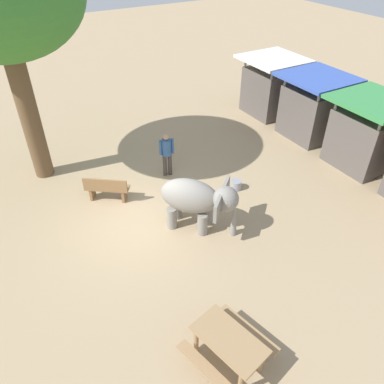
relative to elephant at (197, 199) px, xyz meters
The scene contains 9 objects.
ground_plane 2.08m from the elephant, 125.92° to the right, with size 60.00×60.00×0.00m, color tan.
elephant is the anchor object (origin of this frame).
person_handler 2.94m from the elephant, behind, with size 0.32×0.50×1.62m.
wooden_bench 3.18m from the elephant, 144.08° to the right, with size 1.14×1.37×0.88m.
picnic_table_near 4.22m from the elephant, 22.14° to the right, with size 1.81×1.79×0.78m.
market_stall_white 8.64m from the elephant, 127.02° to the left, with size 2.50×2.50×2.52m.
market_stall_blue 7.38m from the elephant, 110.68° to the left, with size 2.50×2.50×2.52m.
market_stall_green 6.90m from the elephant, 90.03° to the left, with size 2.50×2.50×2.52m.
feed_bucket 2.47m from the elephant, 114.84° to the left, with size 0.36×0.36×0.32m, color gray.
Camera 1 is at (8.21, -2.84, 7.47)m, focal length 35.11 mm.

